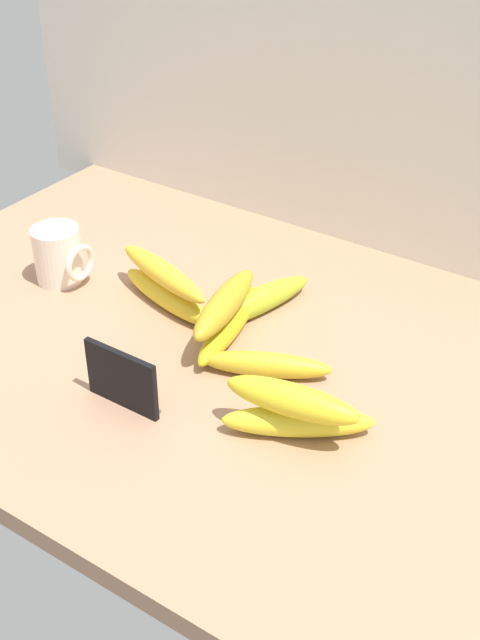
# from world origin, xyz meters

# --- Properties ---
(counter_top) EXTENTS (1.10, 0.76, 0.03)m
(counter_top) POSITION_xyz_m (0.00, 0.00, 0.01)
(counter_top) COLOR #A57A5C
(counter_top) RESTS_ON ground
(back_wall) EXTENTS (1.30, 0.02, 0.70)m
(back_wall) POSITION_xyz_m (0.00, 0.39, 0.35)
(back_wall) COLOR silver
(back_wall) RESTS_ON ground
(chalkboard_sign) EXTENTS (0.11, 0.02, 0.08)m
(chalkboard_sign) POSITION_xyz_m (-0.00, -0.17, 0.07)
(chalkboard_sign) COLOR black
(chalkboard_sign) RESTS_ON counter_top
(coffee_mug) EXTENTS (0.09, 0.08, 0.09)m
(coffee_mug) POSITION_xyz_m (-0.28, 0.01, 0.07)
(coffee_mug) COLOR silver
(coffee_mug) RESTS_ON counter_top
(banana_0) EXTENTS (0.17, 0.11, 0.03)m
(banana_0) POSITION_xyz_m (0.12, -0.01, 0.05)
(banana_0) COLOR gold
(banana_0) RESTS_ON counter_top
(banana_1) EXTENTS (0.18, 0.13, 0.04)m
(banana_1) POSITION_xyz_m (0.21, -0.09, 0.05)
(banana_1) COLOR yellow
(banana_1) RESTS_ON counter_top
(banana_2) EXTENTS (0.08, 0.21, 0.04)m
(banana_2) POSITION_xyz_m (0.02, 0.04, 0.05)
(banana_2) COLOR gold
(banana_2) RESTS_ON counter_top
(banana_3) EXTENTS (0.10, 0.21, 0.04)m
(banana_3) POSITION_xyz_m (0.02, 0.10, 0.05)
(banana_3) COLOR #A8BA28
(banana_3) RESTS_ON counter_top
(banana_4) EXTENTS (0.20, 0.08, 0.04)m
(banana_4) POSITION_xyz_m (-0.09, 0.05, 0.05)
(banana_4) COLOR yellow
(banana_4) RESTS_ON counter_top
(banana_5) EXTENTS (0.20, 0.09, 0.03)m
(banana_5) POSITION_xyz_m (-0.10, 0.05, 0.08)
(banana_5) COLOR yellow
(banana_5) RESTS_ON banana_4
(banana_6) EXTENTS (0.17, 0.07, 0.04)m
(banana_6) POSITION_xyz_m (0.21, -0.10, 0.09)
(banana_6) COLOR yellow
(banana_6) RESTS_ON banana_1
(banana_7) EXTENTS (0.08, 0.19, 0.04)m
(banana_7) POSITION_xyz_m (0.02, 0.03, 0.09)
(banana_7) COLOR #B69722
(banana_7) RESTS_ON banana_2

